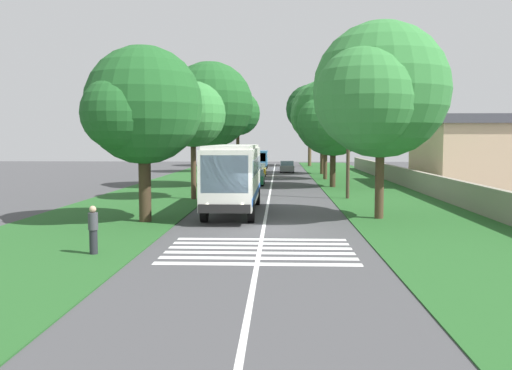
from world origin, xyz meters
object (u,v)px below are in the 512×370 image
pedestrian (93,229)px  roadside_tree_left_2 (208,107)px  trailing_car_3 (287,167)px  roadside_building (471,151)px  trailing_minibus_0 (260,158)px  roadside_tree_left_1 (192,116)px  coach_bus (234,174)px  roadside_tree_right_0 (376,94)px  trailing_car_2 (258,170)px  roadside_tree_right_2 (324,123)px  roadside_tree_right_1 (309,110)px  roadside_tree_left_0 (224,104)px  trailing_car_0 (254,177)px  roadside_tree_right_4 (331,119)px  roadside_tree_right_3 (320,114)px  roadside_tree_left_3 (237,114)px  utility_pole (348,131)px  trailing_car_1 (254,172)px  roadside_tree_left_4 (142,109)px

pedestrian → roadside_tree_left_2: bearing=-0.8°
trailing_car_3 → roadside_building: (-19.79, -16.01, 2.42)m
roadside_building → pedestrian: size_ratio=7.22×
trailing_car_3 → trailing_minibus_0: bearing=21.5°
roadside_tree_left_1 → roadside_tree_left_2: 10.17m
roadside_tree_left_2 → pedestrian: bearing=179.2°
roadside_building → coach_bus: bearing=134.8°
roadside_tree_right_0 → roadside_building: roadside_tree_right_0 is taller
trailing_car_2 → roadside_tree_right_2: bearing=-131.2°
trailing_car_2 → roadside_building: bearing=-123.6°
trailing_car_3 → roadside_tree_right_1: 18.45m
trailing_car_3 → roadside_tree_left_0: size_ratio=0.38×
trailing_car_3 → roadside_tree_right_1: (16.28, -3.50, 7.95)m
trailing_car_0 → roadside_tree_right_4: size_ratio=0.46×
trailing_car_2 → trailing_car_3: bearing=-25.9°
roadside_tree_left_2 → trailing_car_0: bearing=-57.8°
roadside_tree_right_0 → pedestrian: 15.65m
trailing_car_3 → roadside_tree_left_0: roadside_tree_left_0 is taller
trailing_car_0 → roadside_building: roadside_building is taller
trailing_minibus_0 → roadside_tree_left_1: (-41.96, 3.15, 4.05)m
roadside_building → roadside_tree_right_1: bearing=19.1°
roadside_tree_right_3 → pedestrian: roadside_tree_right_3 is taller
roadside_tree_left_3 → roadside_tree_right_1: 11.05m
utility_pole → roadside_tree_left_0: bearing=20.5°
roadside_tree_left_0 → roadside_tree_left_3: 17.45m
roadside_tree_right_2 → roadside_building: bearing=-118.7°
roadside_tree_right_0 → utility_pole: (9.73, 0.18, -1.67)m
trailing_car_3 → pedestrian: 51.55m
roadside_tree_right_4 → roadside_building: size_ratio=0.76×
trailing_car_0 → utility_pole: bearing=-149.8°
trailing_car_0 → roadside_tree_right_0: size_ratio=0.44×
roadside_tree_left_1 → roadside_tree_right_1: bearing=-12.0°
trailing_car_0 → roadside_tree_right_1: (36.32, -6.70, 7.95)m
trailing_car_0 → roadside_tree_left_2: 7.62m
trailing_car_2 → roadside_tree_right_0: roadside_tree_right_0 is taller
coach_bus → trailing_car_2: (32.21, -0.11, -1.48)m
trailing_car_3 → pedestrian: size_ratio=2.54×
trailing_car_0 → roadside_building: size_ratio=0.35×
roadside_tree_right_4 → pedestrian: bearing=159.2°
roadside_tree_right_1 → utility_pole: bearing=-179.7°
trailing_car_0 → roadside_tree_right_4: (-2.41, -6.61, 5.16)m
roadside_tree_left_3 → roadside_tree_right_4: roadside_tree_left_3 is taller
coach_bus → roadside_tree_right_4: 18.42m
roadside_tree_left_3 → roadside_tree_left_2: bearing=-179.2°
roadside_tree_left_0 → roadside_tree_left_3: bearing=-0.8°
trailing_car_0 → roadside_tree_right_3: bearing=-24.1°
trailing_car_1 → pedestrian: 39.16m
roadside_tree_left_0 → roadside_tree_right_3: bearing=-105.2°
trailing_car_2 → roadside_tree_right_1: 25.47m
trailing_car_3 → roadside_tree_left_4: roadside_tree_left_4 is taller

